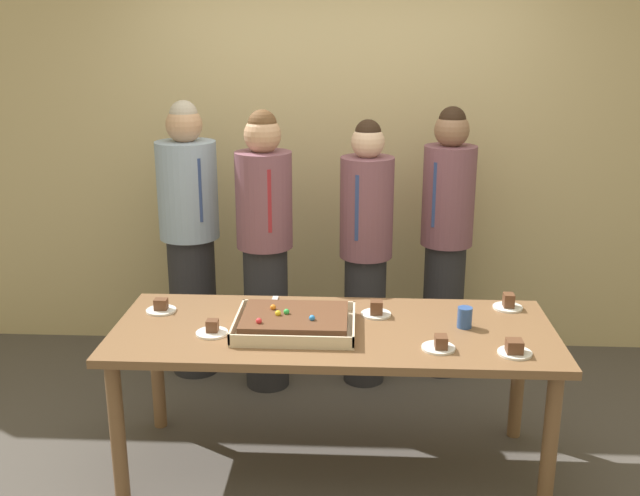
% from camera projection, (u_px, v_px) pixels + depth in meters
% --- Properties ---
extents(ground_plane, '(12.00, 12.00, 0.00)m').
position_uv_depth(ground_plane, '(333.00, 465.00, 3.70)').
color(ground_plane, '#4C4742').
extents(interior_back_panel, '(8.00, 0.12, 3.00)m').
position_uv_depth(interior_back_panel, '(343.00, 126.00, 4.81)').
color(interior_back_panel, '#CCB784').
rests_on(interior_back_panel, ground_plane).
extents(party_table, '(2.09, 0.83, 0.75)m').
position_uv_depth(party_table, '(333.00, 344.00, 3.51)').
color(party_table, brown).
rests_on(party_table, ground_plane).
extents(sheet_cake, '(0.56, 0.45, 0.10)m').
position_uv_depth(sheet_cake, '(295.00, 322.00, 3.46)').
color(sheet_cake, beige).
rests_on(sheet_cake, party_table).
extents(plated_slice_near_left, '(0.15, 0.15, 0.08)m').
position_uv_depth(plated_slice_near_left, '(376.00, 311.00, 3.63)').
color(plated_slice_near_left, white).
rests_on(plated_slice_near_left, party_table).
extents(plated_slice_near_right, '(0.15, 0.15, 0.07)m').
position_uv_depth(plated_slice_near_right, '(161.00, 308.00, 3.69)').
color(plated_slice_near_right, white).
rests_on(plated_slice_near_right, party_table).
extents(plated_slice_far_left, '(0.15, 0.15, 0.08)m').
position_uv_depth(plated_slice_far_left, '(508.00, 304.00, 3.72)').
color(plated_slice_far_left, white).
rests_on(plated_slice_far_left, party_table).
extents(plated_slice_far_right, '(0.15, 0.15, 0.07)m').
position_uv_depth(plated_slice_far_right, '(515.00, 349.00, 3.20)').
color(plated_slice_far_right, white).
rests_on(plated_slice_far_right, party_table).
extents(plated_slice_center_front, '(0.15, 0.15, 0.07)m').
position_uv_depth(plated_slice_center_front, '(212.00, 330.00, 3.42)').
color(plated_slice_center_front, white).
rests_on(plated_slice_center_front, party_table).
extents(plated_slice_center_back, '(0.15, 0.15, 0.07)m').
position_uv_depth(plated_slice_center_back, '(440.00, 345.00, 3.25)').
color(plated_slice_center_back, white).
rests_on(plated_slice_center_back, party_table).
extents(drink_cup_nearest, '(0.07, 0.07, 0.10)m').
position_uv_depth(drink_cup_nearest, '(465.00, 317.00, 3.48)').
color(drink_cup_nearest, '#2D5199').
rests_on(drink_cup_nearest, party_table).
extents(cake_server_utensil, '(0.03, 0.20, 0.01)m').
position_uv_depth(cake_server_utensil, '(274.00, 303.00, 3.79)').
color(cake_server_utensil, silver).
rests_on(cake_server_utensil, party_table).
extents(person_serving_front, '(0.31, 0.31, 1.62)m').
position_uv_depth(person_serving_front, '(366.00, 250.00, 4.37)').
color(person_serving_front, '#28282D').
rests_on(person_serving_front, ground_plane).
extents(person_green_shirt_behind, '(0.33, 0.33, 1.68)m').
position_uv_depth(person_green_shirt_behind, '(265.00, 247.00, 4.30)').
color(person_green_shirt_behind, '#28282D').
rests_on(person_green_shirt_behind, ground_plane).
extents(person_striped_tie_right, '(0.31, 0.31, 1.68)m').
position_uv_depth(person_striped_tie_right, '(446.00, 238.00, 4.48)').
color(person_striped_tie_right, '#28282D').
rests_on(person_striped_tie_right, ground_plane).
extents(person_far_right_suit, '(0.36, 0.36, 1.72)m').
position_uv_depth(person_far_right_suit, '(190.00, 237.00, 4.49)').
color(person_far_right_suit, '#28282D').
rests_on(person_far_right_suit, ground_plane).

